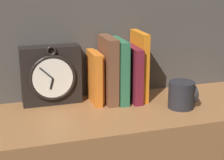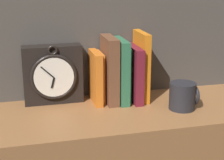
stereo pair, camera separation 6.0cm
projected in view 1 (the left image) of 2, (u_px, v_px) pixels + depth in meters
The scene contains 9 objects.
clock at pixel (51, 75), 1.33m from camera, with size 0.21×0.08×0.22m.
book_slot0_orange at pixel (94, 77), 1.35m from camera, with size 0.03×0.13×0.19m.
book_slot1_orange at pixel (99, 77), 1.36m from camera, with size 0.01×0.11×0.18m.
book_slot2_brown at pixel (108, 70), 1.35m from camera, with size 0.04×0.15×0.24m.
book_slot3_green at pixel (119, 70), 1.36m from camera, with size 0.03×0.15×0.23m.
book_slot4_green at pixel (124, 73), 1.38m from camera, with size 0.01×0.12×0.20m.
book_slot5_maroon at pixel (132, 73), 1.37m from camera, with size 0.03×0.16×0.20m.
book_slot6_orange at pixel (139, 66), 1.38m from camera, with size 0.02×0.14×0.25m.
mug at pixel (182, 95), 1.30m from camera, with size 0.10×0.09×0.09m.
Camera 1 is at (-0.35, -1.14, 1.37)m, focal length 60.00 mm.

